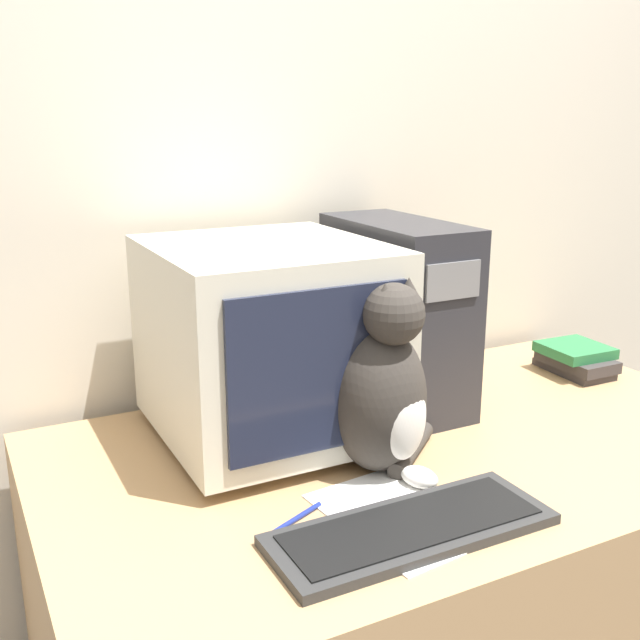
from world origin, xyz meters
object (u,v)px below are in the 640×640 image
Objects in this scene: cat at (383,392)px; keyboard at (411,529)px; book_stack at (575,359)px; pen at (290,523)px; crt_monitor at (267,340)px; computer_tower at (396,313)px.

keyboard is at bearing -127.31° from cat.
cat reaches higher than keyboard.
book_stack is at bearing 0.48° from cat.
cat is 2.53× the size of pen.
cat is 0.80m from book_stack.
pen is at bearing -108.01° from crt_monitor.
cat is 1.82× the size of book_stack.
pen is at bearing -139.25° from computer_tower.
crt_monitor reaches higher than pen.
book_stack is (0.75, 0.24, -0.12)m from cat.
computer_tower is 1.14× the size of cat.
computer_tower is at bearing 36.21° from cat.
computer_tower is 0.63m from keyboard.
computer_tower is at bearing 174.44° from book_stack.
crt_monitor is 0.28m from cat.
computer_tower reaches higher than book_stack.
book_stack is 1.40× the size of pen.
pen is (-0.11, -0.35, -0.21)m from crt_monitor.
crt_monitor is at bearing 179.92° from book_stack.
cat is at bearing -61.65° from crt_monitor.
pen is at bearing 144.61° from keyboard.
computer_tower is (0.35, 0.05, 0.00)m from crt_monitor.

